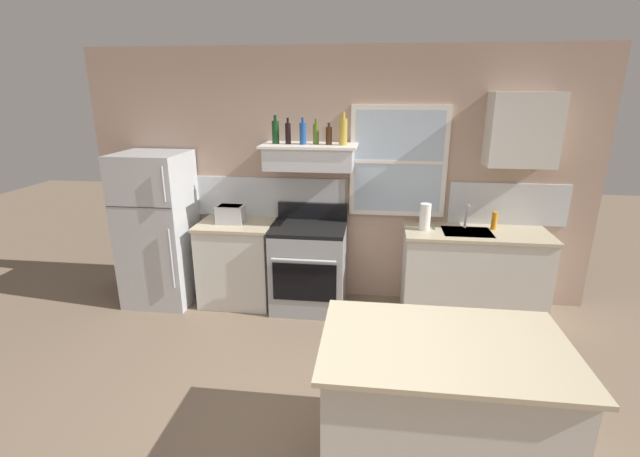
{
  "coord_description": "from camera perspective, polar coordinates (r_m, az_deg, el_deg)",
  "views": [
    {
      "loc": [
        0.41,
        -2.51,
        2.27
      ],
      "look_at": [
        -0.05,
        1.2,
        1.1
      ],
      "focal_mm": 25.03,
      "sensor_mm": 36.0,
      "label": 1
    }
  ],
  "objects": [
    {
      "name": "ground_plane",
      "position": [
        3.41,
        -1.83,
        -24.35
      ],
      "size": [
        16.0,
        16.0,
        0.0
      ],
      "primitive_type": "plane",
      "color": "#7A6651"
    },
    {
      "name": "bottle_dark_green_wine",
      "position": [
        4.6,
        -5.7,
        12.21
      ],
      "size": [
        0.07,
        0.07,
        0.28
      ],
      "color": "#143819",
      "rests_on": "range_hood_shelf"
    },
    {
      "name": "bottle_balsamic_dark",
      "position": [
        4.55,
        -4.12,
        12.07
      ],
      "size": [
        0.06,
        0.06,
        0.26
      ],
      "color": "black",
      "rests_on": "range_hood_shelf"
    },
    {
      "name": "kitchen_island",
      "position": [
        2.94,
        14.99,
        -21.46
      ],
      "size": [
        1.4,
        0.9,
        0.91
      ],
      "color": "silver",
      "rests_on": "ground_plane"
    },
    {
      "name": "upper_cabinet_right",
      "position": [
        4.77,
        24.49,
        11.4
      ],
      "size": [
        0.64,
        0.32,
        0.7
      ],
      "color": "silver"
    },
    {
      "name": "bottle_olive_oil_square",
      "position": [
        4.54,
        -0.52,
        12.04
      ],
      "size": [
        0.06,
        0.06,
        0.25
      ],
      "color": "#4C601E",
      "rests_on": "range_hood_shelf"
    },
    {
      "name": "bottle_blue_liqueur",
      "position": [
        4.52,
        -2.2,
        12.08
      ],
      "size": [
        0.07,
        0.07,
        0.26
      ],
      "color": "#1E478C",
      "rests_on": "range_hood_shelf"
    },
    {
      "name": "paper_towel_roll",
      "position": [
        4.61,
        13.29,
        1.48
      ],
      "size": [
        0.11,
        0.11,
        0.27
      ],
      "primitive_type": "cylinder",
      "color": "white",
      "rests_on": "counter_right_with_sink"
    },
    {
      "name": "back_wall",
      "position": [
        4.84,
        2.47,
        6.43
      ],
      "size": [
        5.4,
        0.11,
        2.7
      ],
      "color": "tan",
      "rests_on": "ground_plane"
    },
    {
      "name": "sink_faucet",
      "position": [
        4.76,
        18.24,
        2.05
      ],
      "size": [
        0.03,
        0.17,
        0.28
      ],
      "color": "silver",
      "rests_on": "counter_right_with_sink"
    },
    {
      "name": "dish_soap_bottle",
      "position": [
        4.84,
        21.38,
        0.94
      ],
      "size": [
        0.06,
        0.06,
        0.18
      ],
      "primitive_type": "cylinder",
      "color": "orange",
      "rests_on": "counter_right_with_sink"
    },
    {
      "name": "counter_left_of_stove",
      "position": [
        4.99,
        -10.48,
        -4.25
      ],
      "size": [
        0.79,
        0.63,
        0.91
      ],
      "color": "silver",
      "rests_on": "ground_plane"
    },
    {
      "name": "bottle_champagne_gold_foil",
      "position": [
        4.47,
        2.97,
        12.32
      ],
      "size": [
        0.08,
        0.08,
        0.32
      ],
      "color": "#B29333",
      "rests_on": "range_hood_shelf"
    },
    {
      "name": "refrigerator",
      "position": [
        5.14,
        -19.99,
        -0.06
      ],
      "size": [
        0.7,
        0.72,
        1.65
      ],
      "color": "#B7BABC",
      "rests_on": "ground_plane"
    },
    {
      "name": "counter_right_with_sink",
      "position": [
        4.88,
        18.9,
        -5.42
      ],
      "size": [
        1.43,
        0.63,
        0.91
      ],
      "color": "silver",
      "rests_on": "ground_plane"
    },
    {
      "name": "stove_range",
      "position": [
        4.78,
        -1.4,
        -4.83
      ],
      "size": [
        0.76,
        0.69,
        1.09
      ],
      "color": "#9EA0A5",
      "rests_on": "ground_plane"
    },
    {
      "name": "range_hood_shelf",
      "position": [
        4.57,
        -1.33,
        9.22
      ],
      "size": [
        0.96,
        0.52,
        0.24
      ],
      "color": "silver"
    },
    {
      "name": "bottle_brown_stout",
      "position": [
        4.49,
        1.14,
        11.8
      ],
      "size": [
        0.06,
        0.06,
        0.21
      ],
      "color": "#381E0F",
      "rests_on": "range_hood_shelf"
    },
    {
      "name": "toaster",
      "position": [
        4.82,
        -11.36,
        1.85
      ],
      "size": [
        0.3,
        0.2,
        0.19
      ],
      "color": "silver",
      "rests_on": "counter_left_of_stove"
    }
  ]
}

